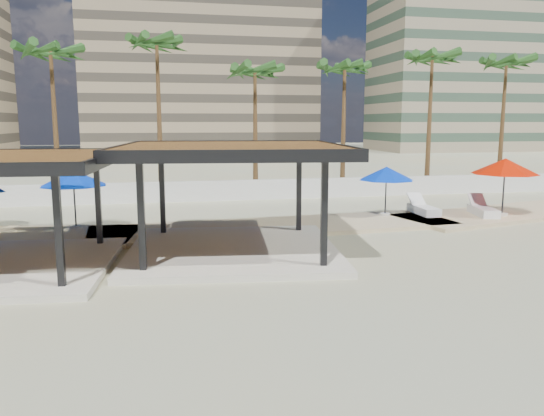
# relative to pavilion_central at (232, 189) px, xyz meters

# --- Properties ---
(ground) EXTENTS (200.00, 200.00, 0.00)m
(ground) POSITION_rel_pavilion_central_xyz_m (0.51, -3.12, -2.32)
(ground) COLOR tan
(ground) RESTS_ON ground
(promenade) EXTENTS (44.45, 7.97, 0.24)m
(promenade) POSITION_rel_pavilion_central_xyz_m (2.51, 4.54, -2.26)
(promenade) COLOR #C6B284
(promenade) RESTS_ON ground
(boundary_wall) EXTENTS (56.00, 0.30, 1.20)m
(boundary_wall) POSITION_rel_pavilion_central_xyz_m (0.51, 12.88, -1.72)
(boundary_wall) COLOR silver
(boundary_wall) RESTS_ON ground
(building_mid) EXTENTS (38.00, 16.00, 30.40)m
(building_mid) POSITION_rel_pavilion_central_xyz_m (4.51, 74.88, 11.95)
(building_mid) COLOR #847259
(building_mid) RESTS_ON ground
(building_east) EXTENTS (32.00, 15.00, 36.40)m
(building_east) POSITION_rel_pavilion_central_xyz_m (48.51, 62.88, 14.95)
(building_east) COLOR gray
(building_east) RESTS_ON ground
(pavilion_central) EXTENTS (8.47, 8.47, 3.88)m
(pavilion_central) POSITION_rel_pavilion_central_xyz_m (0.00, 0.00, 0.00)
(pavilion_central) COLOR beige
(pavilion_central) RESTS_ON ground
(umbrella_c) EXTENTS (3.26, 3.26, 2.76)m
(umbrella_c) POSITION_rel_pavilion_central_xyz_m (13.60, 3.94, 0.24)
(umbrella_c) COLOR beige
(umbrella_c) RESTS_ON promenade
(umbrella_d) EXTENTS (2.86, 2.86, 2.36)m
(umbrella_d) POSITION_rel_pavilion_central_xyz_m (8.09, 5.13, -0.11)
(umbrella_d) COLOR beige
(umbrella_d) RESTS_ON promenade
(umbrella_f) EXTENTS (3.47, 3.47, 2.49)m
(umbrella_f) POSITION_rel_pavilion_central_xyz_m (-6.08, 4.91, 0.00)
(umbrella_f) COLOR beige
(umbrella_f) RESTS_ON promenade
(lounger_b) EXTENTS (0.86, 2.41, 0.90)m
(lounger_b) POSITION_rel_pavilion_central_xyz_m (10.14, 5.24, -1.92)
(lounger_b) COLOR white
(lounger_b) RESTS_ON promenade
(lounger_c) EXTENTS (1.29, 2.54, 0.92)m
(lounger_c) POSITION_rel_pavilion_central_xyz_m (12.80, 4.30, -1.92)
(lounger_c) COLOR white
(lounger_c) RESTS_ON promenade
(palm_c) EXTENTS (3.00, 3.00, 9.48)m
(palm_c) POSITION_rel_pavilion_central_xyz_m (-8.49, 14.98, 5.99)
(palm_c) COLOR brown
(palm_c) RESTS_ON ground
(palm_d) EXTENTS (3.00, 3.00, 10.25)m
(palm_d) POSITION_rel_pavilion_central_xyz_m (-2.49, 15.78, 6.71)
(palm_d) COLOR brown
(palm_d) RESTS_ON ground
(palm_e) EXTENTS (3.00, 3.00, 8.62)m
(palm_e) POSITION_rel_pavilion_central_xyz_m (3.51, 15.28, 5.18)
(palm_e) COLOR brown
(palm_e) RESTS_ON ground
(palm_f) EXTENTS (3.00, 3.00, 8.97)m
(palm_f) POSITION_rel_pavilion_central_xyz_m (9.51, 15.48, 5.51)
(palm_f) COLOR brown
(palm_f) RESTS_ON ground
(palm_g) EXTENTS (3.00, 3.00, 9.70)m
(palm_g) POSITION_rel_pavilion_central_xyz_m (15.51, 15.08, 6.20)
(palm_g) COLOR brown
(palm_g) RESTS_ON ground
(palm_h) EXTENTS (3.00, 3.00, 9.59)m
(palm_h) POSITION_rel_pavilion_central_xyz_m (21.51, 15.68, 6.09)
(palm_h) COLOR brown
(palm_h) RESTS_ON ground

